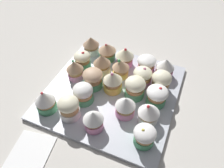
% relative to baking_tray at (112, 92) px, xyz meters
% --- Properties ---
extents(ground_plane, '(1.80, 1.80, 0.03)m').
position_rel_baking_tray_xyz_m(ground_plane, '(0.00, 0.00, -0.02)').
color(ground_plane, beige).
extents(baking_tray, '(0.40, 0.40, 0.01)m').
position_rel_baking_tray_xyz_m(baking_tray, '(0.00, 0.00, 0.00)').
color(baking_tray, silver).
rests_on(baking_tray, ground_plane).
extents(cupcake_0, '(0.06, 0.06, 0.06)m').
position_rel_baking_tray_xyz_m(cupcake_0, '(-0.14, -0.15, 0.04)').
color(cupcake_0, '#4C9E6B').
rests_on(cupcake_0, baking_tray).
extents(cupcake_1, '(0.06, 0.06, 0.07)m').
position_rel_baking_tray_xyz_m(cupcake_1, '(-0.07, -0.14, 0.04)').
color(cupcake_1, white).
rests_on(cupcake_1, baking_tray).
extents(cupcake_2, '(0.07, 0.07, 0.07)m').
position_rel_baking_tray_xyz_m(cupcake_2, '(0.01, -0.14, 0.04)').
color(cupcake_2, '#4C9E6B').
rests_on(cupcake_2, baking_tray).
extents(cupcake_3, '(0.06, 0.06, 0.07)m').
position_rel_baking_tray_xyz_m(cupcake_3, '(0.07, -0.14, 0.04)').
color(cupcake_3, white).
rests_on(cupcake_3, baking_tray).
extents(cupcake_4, '(0.06, 0.06, 0.07)m').
position_rel_baking_tray_xyz_m(cupcake_4, '(0.14, -0.14, 0.04)').
color(cupcake_4, pink).
rests_on(cupcake_4, baking_tray).
extents(cupcake_5, '(0.06, 0.06, 0.07)m').
position_rel_baking_tray_xyz_m(cupcake_5, '(-0.07, -0.07, 0.04)').
color(cupcake_5, pink).
rests_on(cupcake_5, baking_tray).
extents(cupcake_6, '(0.06, 0.06, 0.07)m').
position_rel_baking_tray_xyz_m(cupcake_6, '(0.01, -0.07, 0.04)').
color(cupcake_6, '#4C9E6B').
rests_on(cupcake_6, baking_tray).
extents(cupcake_7, '(0.06, 0.06, 0.07)m').
position_rel_baking_tray_xyz_m(cupcake_7, '(0.07, -0.08, 0.04)').
color(cupcake_7, pink).
rests_on(cupcake_7, baking_tray).
extents(cupcake_8, '(0.07, 0.07, 0.06)m').
position_rel_baking_tray_xyz_m(cupcake_8, '(0.14, -0.07, 0.04)').
color(cupcake_8, pink).
rests_on(cupcake_8, baking_tray).
extents(cupcake_9, '(0.06, 0.06, 0.07)m').
position_rel_baking_tray_xyz_m(cupcake_9, '(-0.15, -0.01, 0.04)').
color(cupcake_9, pink).
rests_on(cupcake_9, baking_tray).
extents(cupcake_10, '(0.06, 0.06, 0.08)m').
position_rel_baking_tray_xyz_m(cupcake_10, '(0.01, 0.00, 0.04)').
color(cupcake_10, '#EFC651').
rests_on(cupcake_10, baking_tray).
extents(cupcake_11, '(0.06, 0.06, 0.07)m').
position_rel_baking_tray_xyz_m(cupcake_11, '(0.08, 0.00, 0.04)').
color(cupcake_11, '#EFC651').
rests_on(cupcake_11, baking_tray).
extents(cupcake_12, '(0.06, 0.06, 0.07)m').
position_rel_baking_tray_xyz_m(cupcake_12, '(0.14, 0.01, 0.04)').
color(cupcake_12, pink).
rests_on(cupcake_12, baking_tray).
extents(cupcake_13, '(0.06, 0.06, 0.07)m').
position_rel_baking_tray_xyz_m(cupcake_13, '(-0.14, 0.07, 0.04)').
color(cupcake_13, white).
rests_on(cupcake_13, baking_tray).
extents(cupcake_14, '(0.06, 0.06, 0.07)m').
position_rel_baking_tray_xyz_m(cupcake_14, '(-0.07, 0.06, 0.04)').
color(cupcake_14, '#4C9E6B').
rests_on(cupcake_14, baking_tray).
extents(cupcake_15, '(0.07, 0.07, 0.07)m').
position_rel_baking_tray_xyz_m(cupcake_15, '(-0.01, 0.06, 0.04)').
color(cupcake_15, '#4C9E6B').
rests_on(cupcake_15, baking_tray).
extents(cupcake_16, '(0.06, 0.06, 0.07)m').
position_rel_baking_tray_xyz_m(cupcake_16, '(0.07, 0.07, 0.04)').
color(cupcake_16, white).
rests_on(cupcake_16, baking_tray).
extents(cupcake_17, '(0.06, 0.06, 0.07)m').
position_rel_baking_tray_xyz_m(cupcake_17, '(0.14, 0.08, 0.04)').
color(cupcake_17, '#4C9E6B').
rests_on(cupcake_17, baking_tray).
extents(cupcake_18, '(0.06, 0.06, 0.08)m').
position_rel_baking_tray_xyz_m(cupcake_18, '(-0.14, 0.15, 0.04)').
color(cupcake_18, '#4C9E6B').
rests_on(cupcake_18, baking_tray).
extents(cupcake_19, '(0.06, 0.06, 0.07)m').
position_rel_baking_tray_xyz_m(cupcake_19, '(0.01, 0.14, 0.04)').
color(cupcake_19, pink).
rests_on(cupcake_19, baking_tray).
extents(cupcake_20, '(0.06, 0.06, 0.07)m').
position_rel_baking_tray_xyz_m(cupcake_20, '(0.06, 0.14, 0.04)').
color(cupcake_20, '#4C9E6B').
rests_on(cupcake_20, baking_tray).
extents(cupcake_21, '(0.06, 0.06, 0.07)m').
position_rel_baking_tray_xyz_m(cupcake_21, '(0.15, 0.15, 0.04)').
color(cupcake_21, white).
rests_on(cupcake_21, baking_tray).
extents(napkin, '(0.16, 0.12, 0.01)m').
position_rel_baking_tray_xyz_m(napkin, '(-0.29, 0.11, -0.00)').
color(napkin, white).
rests_on(napkin, ground_plane).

